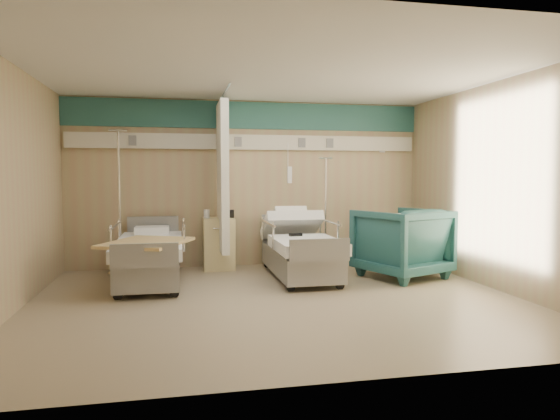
% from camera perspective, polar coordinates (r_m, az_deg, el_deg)
% --- Properties ---
extents(ground, '(6.00, 5.00, 0.00)m').
position_cam_1_polar(ground, '(6.27, -0.24, -10.26)').
color(ground, gray).
rests_on(ground, ground).
extents(room_walls, '(6.04, 5.04, 2.82)m').
position_cam_1_polar(room_walls, '(6.32, -0.97, 6.89)').
color(room_walls, tan).
rests_on(room_walls, ground).
extents(bed_right, '(1.00, 2.16, 0.63)m').
position_cam_1_polar(bed_right, '(7.57, 2.30, -5.34)').
color(bed_right, white).
rests_on(bed_right, ground).
extents(bed_left, '(1.00, 2.16, 0.63)m').
position_cam_1_polar(bed_left, '(7.37, -14.64, -5.73)').
color(bed_left, white).
rests_on(bed_left, ground).
extents(bedside_cabinet, '(0.50, 0.48, 0.85)m').
position_cam_1_polar(bedside_cabinet, '(8.26, -7.01, -3.82)').
color(bedside_cabinet, beige).
rests_on(bedside_cabinet, ground).
extents(visitor_armchair, '(1.47, 1.49, 1.05)m').
position_cam_1_polar(visitor_armchair, '(7.76, 13.71, -3.64)').
color(visitor_armchair, '#205051').
rests_on(visitor_armchair, ground).
extents(waffle_blanket, '(0.76, 0.71, 0.07)m').
position_cam_1_polar(waffle_blanket, '(7.73, 13.97, 0.52)').
color(waffle_blanket, white).
rests_on(waffle_blanket, visitor_armchair).
extents(iv_stand_right, '(0.33, 0.33, 1.84)m').
position_cam_1_polar(iv_stand_right, '(8.44, 5.19, -3.96)').
color(iv_stand_right, silver).
rests_on(iv_stand_right, ground).
extents(iv_stand_left, '(0.40, 0.40, 2.24)m').
position_cam_1_polar(iv_stand_left, '(8.13, -17.76, -3.87)').
color(iv_stand_left, silver).
rests_on(iv_stand_left, ground).
extents(call_remote, '(0.20, 0.10, 0.04)m').
position_cam_1_polar(call_remote, '(7.51, 1.79, -2.83)').
color(call_remote, black).
rests_on(call_remote, bed_right).
extents(tan_blanket, '(1.29, 1.41, 0.04)m').
position_cam_1_polar(tan_blanket, '(6.86, -14.99, -3.62)').
color(tan_blanket, '#D9B76F').
rests_on(tan_blanket, bed_left).
extents(toiletry_bag, '(0.24, 0.16, 0.13)m').
position_cam_1_polar(toiletry_bag, '(8.19, -6.12, -0.43)').
color(toiletry_bag, black).
rests_on(toiletry_bag, bedside_cabinet).
extents(white_cup, '(0.12, 0.12, 0.14)m').
position_cam_1_polar(white_cup, '(8.17, -8.39, -0.44)').
color(white_cup, white).
rests_on(white_cup, bedside_cabinet).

